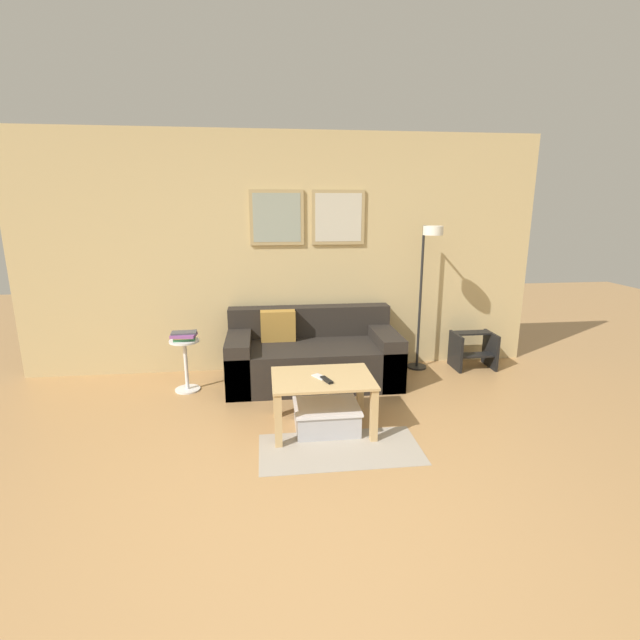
{
  "coord_description": "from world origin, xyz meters",
  "views": [
    {
      "loc": [
        -0.22,
        -2.12,
        1.81
      ],
      "look_at": [
        0.24,
        1.68,
        0.85
      ],
      "focal_mm": 26.0,
      "sensor_mm": 36.0,
      "label": 1
    }
  ],
  "objects_px": {
    "couch": "(312,356)",
    "storage_bin": "(326,417)",
    "side_table": "(186,361)",
    "floor_lamp": "(427,268)",
    "step_stool": "(473,349)",
    "coffee_table": "(322,387)",
    "cell_phone": "(320,377)",
    "remote_control": "(327,380)",
    "book_stack": "(184,336)"
  },
  "relations": [
    {
      "from": "remote_control",
      "to": "cell_phone",
      "type": "xyz_separation_m",
      "value": [
        -0.04,
        0.09,
        -0.01
      ]
    },
    {
      "from": "book_stack",
      "to": "side_table",
      "type": "bearing_deg",
      "value": 112.6
    },
    {
      "from": "remote_control",
      "to": "step_stool",
      "type": "height_order",
      "value": "remote_control"
    },
    {
      "from": "storage_bin",
      "to": "step_stool",
      "type": "relative_size",
      "value": 1.19
    },
    {
      "from": "storage_bin",
      "to": "cell_phone",
      "type": "height_order",
      "value": "cell_phone"
    },
    {
      "from": "side_table",
      "to": "book_stack",
      "type": "bearing_deg",
      "value": -67.4
    },
    {
      "from": "couch",
      "to": "floor_lamp",
      "type": "relative_size",
      "value": 1.09
    },
    {
      "from": "storage_bin",
      "to": "remote_control",
      "type": "distance_m",
      "value": 0.36
    },
    {
      "from": "book_stack",
      "to": "cell_phone",
      "type": "xyz_separation_m",
      "value": [
        1.21,
        -0.96,
        -0.11
      ]
    },
    {
      "from": "storage_bin",
      "to": "remote_control",
      "type": "xyz_separation_m",
      "value": [
        -0.01,
        -0.07,
        0.35
      ]
    },
    {
      "from": "remote_control",
      "to": "couch",
      "type": "bearing_deg",
      "value": 69.32
    },
    {
      "from": "coffee_table",
      "to": "remote_control",
      "type": "xyz_separation_m",
      "value": [
        0.02,
        -0.09,
        0.1
      ]
    },
    {
      "from": "side_table",
      "to": "remote_control",
      "type": "distance_m",
      "value": 1.65
    },
    {
      "from": "floor_lamp",
      "to": "cell_phone",
      "type": "xyz_separation_m",
      "value": [
        -1.28,
        -1.16,
        -0.7
      ]
    },
    {
      "from": "storage_bin",
      "to": "side_table",
      "type": "bearing_deg",
      "value": 141.95
    },
    {
      "from": "remote_control",
      "to": "cell_phone",
      "type": "height_order",
      "value": "remote_control"
    },
    {
      "from": "side_table",
      "to": "storage_bin",
      "type": "bearing_deg",
      "value": -38.05
    },
    {
      "from": "floor_lamp",
      "to": "step_stool",
      "type": "xyz_separation_m",
      "value": [
        0.62,
        0.09,
        -0.94
      ]
    },
    {
      "from": "couch",
      "to": "step_stool",
      "type": "relative_size",
      "value": 3.9
    },
    {
      "from": "side_table",
      "to": "cell_phone",
      "type": "relative_size",
      "value": 3.73
    },
    {
      "from": "book_stack",
      "to": "remote_control",
      "type": "bearing_deg",
      "value": -39.92
    },
    {
      "from": "couch",
      "to": "step_stool",
      "type": "xyz_separation_m",
      "value": [
        1.85,
        0.17,
        -0.05
      ]
    },
    {
      "from": "couch",
      "to": "side_table",
      "type": "bearing_deg",
      "value": -174.81
    },
    {
      "from": "coffee_table",
      "to": "step_stool",
      "type": "height_order",
      "value": "coffee_table"
    },
    {
      "from": "floor_lamp",
      "to": "side_table",
      "type": "bearing_deg",
      "value": -175.63
    },
    {
      "from": "floor_lamp",
      "to": "side_table",
      "type": "distance_m",
      "value": 2.64
    },
    {
      "from": "couch",
      "to": "remote_control",
      "type": "xyz_separation_m",
      "value": [
        -0.01,
        -1.17,
        0.19
      ]
    },
    {
      "from": "coffee_table",
      "to": "cell_phone",
      "type": "relative_size",
      "value": 5.84
    },
    {
      "from": "remote_control",
      "to": "cell_phone",
      "type": "distance_m",
      "value": 0.1
    },
    {
      "from": "couch",
      "to": "cell_phone",
      "type": "bearing_deg",
      "value": -92.66
    },
    {
      "from": "floor_lamp",
      "to": "step_stool",
      "type": "relative_size",
      "value": 3.57
    },
    {
      "from": "cell_phone",
      "to": "couch",
      "type": "bearing_deg",
      "value": 56.33
    },
    {
      "from": "coffee_table",
      "to": "remote_control",
      "type": "relative_size",
      "value": 5.45
    },
    {
      "from": "coffee_table",
      "to": "book_stack",
      "type": "relative_size",
      "value": 3.33
    },
    {
      "from": "couch",
      "to": "storage_bin",
      "type": "relative_size",
      "value": 3.29
    },
    {
      "from": "storage_bin",
      "to": "remote_control",
      "type": "height_order",
      "value": "remote_control"
    },
    {
      "from": "couch",
      "to": "book_stack",
      "type": "distance_m",
      "value": 1.3
    },
    {
      "from": "coffee_table",
      "to": "storage_bin",
      "type": "relative_size",
      "value": 1.54
    },
    {
      "from": "cell_phone",
      "to": "step_stool",
      "type": "distance_m",
      "value": 2.29
    },
    {
      "from": "coffee_table",
      "to": "side_table",
      "type": "height_order",
      "value": "side_table"
    },
    {
      "from": "storage_bin",
      "to": "couch",
      "type": "bearing_deg",
      "value": 90.1
    },
    {
      "from": "floor_lamp",
      "to": "cell_phone",
      "type": "distance_m",
      "value": 1.86
    },
    {
      "from": "storage_bin",
      "to": "cell_phone",
      "type": "bearing_deg",
      "value": 154.51
    },
    {
      "from": "couch",
      "to": "book_stack",
      "type": "bearing_deg",
      "value": -174.51
    },
    {
      "from": "floor_lamp",
      "to": "step_stool",
      "type": "bearing_deg",
      "value": 8.31
    },
    {
      "from": "storage_bin",
      "to": "step_stool",
      "type": "height_order",
      "value": "step_stool"
    },
    {
      "from": "side_table",
      "to": "step_stool",
      "type": "relative_size",
      "value": 1.17
    },
    {
      "from": "floor_lamp",
      "to": "remote_control",
      "type": "xyz_separation_m",
      "value": [
        -1.23,
        -1.25,
        -0.7
      ]
    },
    {
      "from": "floor_lamp",
      "to": "remote_control",
      "type": "relative_size",
      "value": 10.65
    },
    {
      "from": "coffee_table",
      "to": "cell_phone",
      "type": "xyz_separation_m",
      "value": [
        -0.02,
        -0.0,
        0.09
      ]
    }
  ]
}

